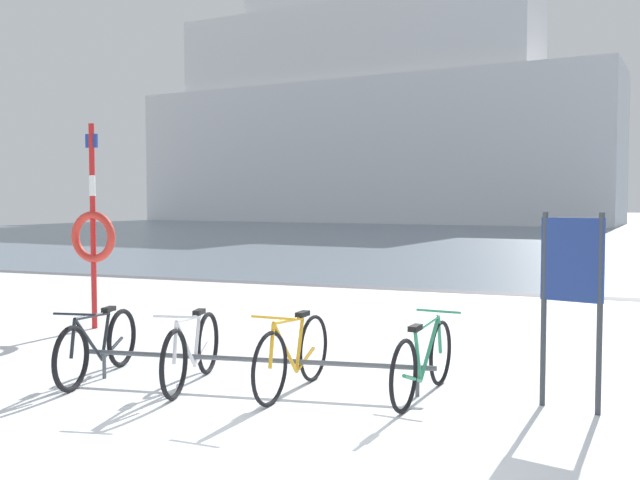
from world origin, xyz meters
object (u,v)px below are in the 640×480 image
bicycle_0 (98,346)px  bicycle_2 (293,355)px  bicycle_3 (424,361)px  info_sign (572,278)px  rescue_post (93,232)px  ferry_ship (361,118)px  bicycle_1 (192,351)px

bicycle_0 → bicycle_2: (2.16, 0.21, 0.02)m
bicycle_2 → bicycle_3: (1.24, 0.28, -0.01)m
bicycle_2 → bicycle_3: size_ratio=0.97×
bicycle_3 → info_sign: 1.57m
rescue_post → ferry_ship: size_ratio=0.07×
info_sign → ferry_ship: 59.31m
rescue_post → info_sign: bearing=-15.7°
bicycle_1 → info_sign: info_sign is taller
bicycle_1 → bicycle_3: bearing=9.7°
bicycle_2 → bicycle_0: bearing=-174.4°
info_sign → rescue_post: bearing=164.3°
bicycle_3 → ferry_ship: ferry_ship is taller
bicycle_3 → info_sign: info_sign is taller
bicycle_0 → bicycle_1: bearing=4.8°
info_sign → rescue_post: 6.96m
bicycle_1 → ferry_ship: size_ratio=0.04×
bicycle_2 → bicycle_3: bicycle_2 is taller
bicycle_1 → bicycle_2: (1.07, 0.12, 0.01)m
bicycle_2 → info_sign: info_sign is taller
bicycle_1 → info_sign: (3.63, 0.47, 0.84)m
bicycle_0 → rescue_post: 3.33m
ferry_ship → bicycle_2: bearing=-73.2°
rescue_post → bicycle_2: bearing=-28.4°
bicycle_3 → info_sign: (1.32, 0.07, 0.84)m
bicycle_1 → rescue_post: rescue_post is taller
info_sign → rescue_post: size_ratio=0.59×
bicycle_2 → bicycle_3: bearing=12.5°
info_sign → bicycle_3: bearing=-176.9°
bicycle_2 → rescue_post: 4.82m
bicycle_1 → bicycle_2: size_ratio=0.99×
ferry_ship → bicycle_0: bearing=-75.3°
bicycle_1 → ferry_ship: ferry_ship is taller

